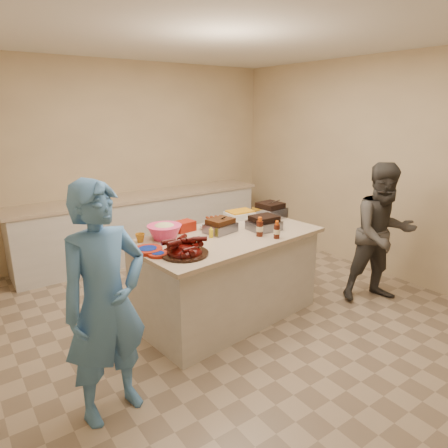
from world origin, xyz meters
TOP-DOWN VIEW (x-y plane):
  - room at (0.00, 0.00)m, footprint 4.50×5.00m
  - back_counter at (0.00, 2.20)m, footprint 3.60×0.64m
  - island at (-0.06, 0.06)m, footprint 1.94×1.16m
  - rib_platter at (-0.67, -0.17)m, footprint 0.54×0.54m
  - pulled_pork_tray at (-0.06, 0.18)m, footprint 0.33×0.28m
  - brisket_tray at (0.35, -0.01)m, footprint 0.31×0.26m
  - roasting_pan at (0.72, 0.32)m, footprint 0.31×0.31m
  - coleslaw_bowl at (-0.61, 0.32)m, footprint 0.36×0.36m
  - sausage_plate at (0.09, 0.38)m, footprint 0.37×0.37m
  - mac_cheese_dish at (0.44, 0.51)m, footprint 0.33×0.25m
  - bbq_bottle_a at (0.17, -0.15)m, footprint 0.07×0.07m
  - bbq_bottle_b at (0.26, -0.29)m, footprint 0.06×0.06m
  - mustard_bottle at (-0.23, 0.09)m, footprint 0.04×0.04m
  - sauce_bowl at (-0.12, 0.33)m, footprint 0.15×0.06m
  - plate_stack_large at (-0.90, 0.08)m, footprint 0.28×0.28m
  - plate_stack_small at (-0.87, -0.06)m, footprint 0.19×0.19m
  - plastic_cup at (-0.84, 0.35)m, footprint 0.10×0.09m
  - basket_stack at (-0.33, 0.43)m, footprint 0.22×0.17m
  - guest_blue at (-1.50, -0.56)m, footprint 0.87×1.74m
  - guest_gray at (1.53, -0.60)m, footprint 1.33×1.70m

SIDE VIEW (x-z plane):
  - room at x=0.00m, z-range -1.35..1.35m
  - island at x=-0.06m, z-range -0.44..0.44m
  - guest_blue at x=-1.50m, z-range -0.20..0.20m
  - guest_gray at x=1.53m, z-range -0.29..0.29m
  - back_counter at x=0.00m, z-range 0.00..0.90m
  - rib_platter at x=-0.67m, z-range 0.80..0.96m
  - pulled_pork_tray at x=-0.06m, z-range 0.83..0.92m
  - brisket_tray at x=0.35m, z-range 0.83..0.92m
  - roasting_pan at x=0.72m, z-range 0.82..0.93m
  - coleslaw_bowl at x=-0.61m, z-range 0.76..0.99m
  - sausage_plate at x=0.09m, z-range 0.85..0.90m
  - mac_cheese_dish at x=0.44m, z-range 0.83..0.92m
  - bbq_bottle_a at x=0.17m, z-range 0.78..0.97m
  - bbq_bottle_b at x=0.26m, z-range 0.79..0.96m
  - mustard_bottle at x=-0.23m, z-range 0.82..0.93m
  - sauce_bowl at x=-0.12m, z-range 0.80..0.95m
  - plate_stack_large at x=-0.90m, z-range 0.86..0.89m
  - plate_stack_small at x=-0.87m, z-range 0.86..0.89m
  - plastic_cup at x=-0.84m, z-range 0.83..0.92m
  - basket_stack at x=-0.33m, z-range 0.83..0.93m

